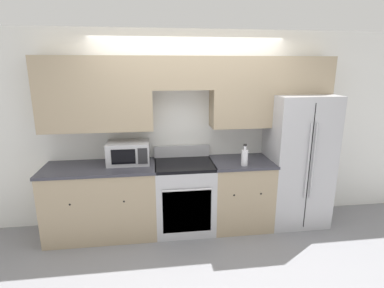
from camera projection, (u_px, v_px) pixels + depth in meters
The scene contains 8 objects.
ground_plane at pixel (195, 239), 3.81m from camera, with size 12.00×12.00×0.00m, color gray.
wall_back at pixel (190, 113), 3.97m from camera, with size 8.00×0.39×2.60m.
lower_cabinets_left at pixel (102, 201), 3.84m from camera, with size 1.40×0.64×0.93m.
lower_cabinets_right at pixel (240, 193), 4.07m from camera, with size 0.80×0.64×0.93m.
oven_range at pixel (184, 196), 3.97m from camera, with size 0.76×0.65×1.09m.
refrigerator at pixel (296, 160), 4.11m from camera, with size 0.80×0.74×1.78m.
microwave at pixel (128, 153), 3.82m from camera, with size 0.53×0.37×0.28m.
bottle at pixel (245, 157), 3.74m from camera, with size 0.09×0.09×0.28m.
Camera 1 is at (-0.49, -3.34, 2.14)m, focal length 28.00 mm.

